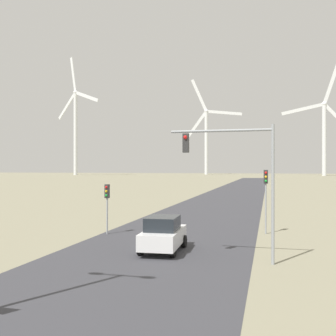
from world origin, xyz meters
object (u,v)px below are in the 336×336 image
(wind_turbine_far_left, at_px, (76,124))
(wind_turbine_left, at_px, (206,134))
(traffic_light_mast_overhead, at_px, (237,164))
(wind_turbine_center, at_px, (324,129))
(traffic_light_post_near_right, at_px, (266,187))
(traffic_light_post_near_left, at_px, (107,198))
(car_approaching, at_px, (163,234))

(wind_turbine_far_left, xyz_separation_m, wind_turbine_left, (71.64, 37.31, -4.43))
(traffic_light_mast_overhead, xyz_separation_m, wind_turbine_center, (30.25, 207.05, 20.37))
(traffic_light_mast_overhead, relative_size, wind_turbine_far_left, 0.09)
(wind_turbine_far_left, distance_m, wind_turbine_center, 139.90)
(traffic_light_post_near_right, bearing_deg, wind_turbine_left, 99.85)
(traffic_light_post_near_left, bearing_deg, wind_turbine_center, 79.01)
(wind_turbine_center, bearing_deg, traffic_light_mast_overhead, -98.31)
(traffic_light_post_near_left, xyz_separation_m, wind_turbine_far_left, (-99.81, 185.72, 27.71))
(wind_turbine_left, bearing_deg, wind_turbine_far_left, -152.49)
(traffic_light_mast_overhead, relative_size, wind_turbine_center, 0.11)
(car_approaching, xyz_separation_m, wind_turbine_left, (-33.12, 227.21, 24.77))
(wind_turbine_far_left, height_order, wind_turbine_center, wind_turbine_far_left)
(wind_turbine_center, bearing_deg, traffic_light_post_near_right, -98.31)
(car_approaching, bearing_deg, wind_turbine_left, 98.29)
(traffic_light_post_near_right, bearing_deg, traffic_light_post_near_left, -165.24)
(wind_turbine_left, bearing_deg, traffic_light_post_near_right, -80.15)
(traffic_light_mast_overhead, distance_m, wind_turbine_center, 210.24)
(traffic_light_mast_overhead, bearing_deg, traffic_light_post_near_right, 81.51)
(traffic_light_post_near_right, height_order, car_approaching, traffic_light_post_near_right)
(wind_turbine_far_left, relative_size, wind_turbine_center, 1.16)
(wind_turbine_center, bearing_deg, traffic_light_post_near_left, -100.99)
(traffic_light_post_near_left, xyz_separation_m, wind_turbine_center, (39.11, 201.39, 22.48))
(wind_turbine_far_left, bearing_deg, wind_turbine_left, 27.51)
(traffic_light_post_near_right, bearing_deg, wind_turbine_center, 81.69)
(traffic_light_post_near_left, relative_size, wind_turbine_far_left, 0.05)
(traffic_light_post_near_left, bearing_deg, traffic_light_mast_overhead, -32.59)
(traffic_light_post_near_right, height_order, wind_turbine_left, wind_turbine_left)
(wind_turbine_left, xyz_separation_m, wind_turbine_center, (67.28, -21.64, -0.79))
(traffic_light_post_near_left, height_order, traffic_light_mast_overhead, traffic_light_mast_overhead)
(car_approaching, height_order, wind_turbine_center, wind_turbine_center)
(traffic_light_post_near_right, distance_m, car_approaching, 8.83)
(traffic_light_post_near_right, bearing_deg, wind_turbine_far_left, 120.98)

